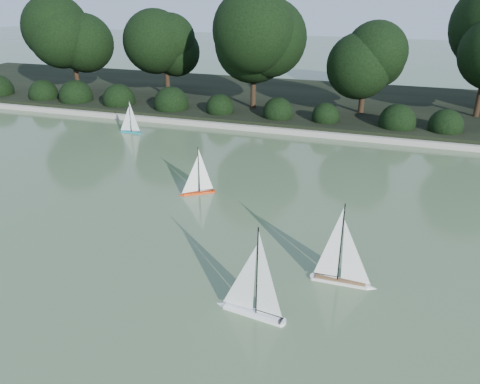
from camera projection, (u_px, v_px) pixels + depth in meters
The scene contains 9 objects.
ground at pixel (247, 293), 7.80m from camera, with size 80.00×80.00×0.00m, color #425533.
pond_coping at pixel (324, 134), 15.59m from camera, with size 40.00×0.35×0.18m, color gray.
far_bank at pixel (338, 105), 19.04m from camera, with size 40.00×8.00×0.30m, color black.
tree_line at pixel (374, 47), 16.32m from camera, with size 26.31×3.93×4.39m.
shrub_hedge at pixel (328, 117), 16.22m from camera, with size 29.10×1.10×1.10m.
sailboat_white_a at pixel (248, 299), 7.24m from camera, with size 1.21×0.37×1.64m.
sailboat_white_b at pixel (346, 271), 7.96m from camera, with size 1.16×0.19×1.58m.
sailboat_orange at pixel (195, 186), 11.36m from camera, with size 0.84×0.60×1.27m.
sailboat_teal at pixel (129, 127), 15.98m from camera, with size 0.89×0.15×1.22m.
Camera 1 is at (1.81, -6.15, 4.77)m, focal length 35.00 mm.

